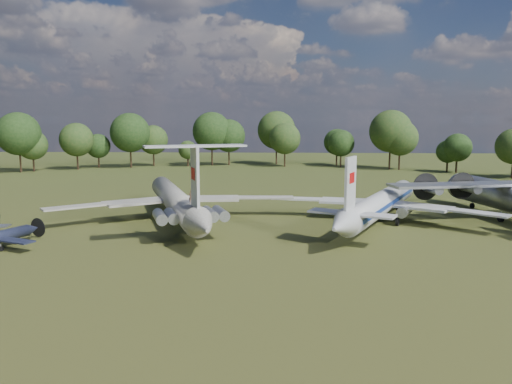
# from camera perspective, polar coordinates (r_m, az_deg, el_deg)

# --- Properties ---
(ground) EXTENTS (300.00, 300.00, 0.00)m
(ground) POSITION_cam_1_polar(r_m,az_deg,el_deg) (66.33, -5.44, -3.99)
(ground) COLOR #234316
(ground) RESTS_ON ground
(il62_airliner) EXTENTS (48.30, 54.50, 4.44)m
(il62_airliner) POSITION_cam_1_polar(r_m,az_deg,el_deg) (70.59, -9.16, -1.48)
(il62_airliner) COLOR #BBBBB6
(il62_airliner) RESTS_ON ground
(tu104_jet) EXTENTS (46.73, 51.98, 4.26)m
(tu104_jet) POSITION_cam_1_polar(r_m,az_deg,el_deg) (70.41, 14.06, -1.72)
(tu104_jet) COLOR silver
(tu104_jet) RESTS_ON ground
(person_on_il62) EXTENTS (0.68, 0.58, 1.57)m
(person_on_il62) POSITION_cam_1_polar(r_m,az_deg,el_deg) (57.99, -7.44, -0.55)
(person_on_il62) COLOR #8E6248
(person_on_il62) RESTS_ON il62_airliner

